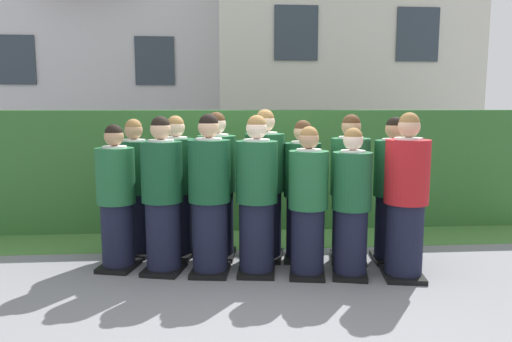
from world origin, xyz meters
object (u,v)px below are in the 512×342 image
Objects in this scene: student_rear_row_2 at (217,189)px; student_front_row_4 at (308,206)px; student_rear_row_3 at (265,189)px; student_rear_row_5 at (349,192)px; student_rear_row_0 at (136,191)px; student_front_row_1 at (163,199)px; student_front_row_2 at (210,199)px; student_front_row_5 at (351,207)px; student_rear_row_1 at (177,190)px; student_front_row_0 at (117,201)px; student_in_red_blazer at (406,200)px; student_rear_row_4 at (302,194)px; student_front_row_3 at (257,199)px; student_rear_row_6 at (392,193)px.

student_front_row_4 is at bearing -36.77° from student_rear_row_2.
student_rear_row_3 is 0.95m from student_rear_row_5.
student_rear_row_0 is 0.94× the size of student_rear_row_3.
student_front_row_2 is (0.49, -0.08, 0.01)m from student_front_row_1.
student_rear_row_2 reaches higher than student_rear_row_5.
student_front_row_1 reaches higher than student_front_row_5.
student_rear_row_5 is at bearing 76.69° from student_front_row_5.
student_rear_row_1 is at bearing 169.67° from student_rear_row_2.
student_rear_row_0 is at bearing 76.74° from student_front_row_0.
student_front_row_0 is 0.93× the size of student_in_red_blazer.
student_front_row_1 reaches higher than student_rear_row_4.
student_front_row_3 is at bearing -29.14° from student_rear_row_0.
student_rear_row_1 is at bearing 171.06° from student_rear_row_6.
student_front_row_2 reaches higher than student_rear_row_0.
student_front_row_0 is 0.91× the size of student_rear_row_3.
student_in_red_blazer is 1.03× the size of student_rear_row_6.
student_front_row_1 is at bearing 172.73° from student_front_row_3.
student_front_row_0 is at bearing -172.02° from student_rear_row_3.
student_front_row_2 is 1.01× the size of student_rear_row_5.
student_rear_row_5 is (0.12, 0.50, 0.06)m from student_front_row_5.
student_rear_row_3 is at bearing 170.59° from student_rear_row_5.
student_rear_row_0 is at bearing 158.24° from student_front_row_5.
student_front_row_3 is (0.48, -0.04, -0.01)m from student_front_row_2.
student_rear_row_2 is (0.46, -0.08, 0.02)m from student_rear_row_1.
student_front_row_1 is 2.49m from student_in_red_blazer.
student_rear_row_6 is (2.42, -0.38, -0.00)m from student_rear_row_1.
student_in_red_blazer is 1.03× the size of student_rear_row_1.
student_front_row_5 is 0.96× the size of student_rear_row_0.
student_front_row_4 reaches higher than student_front_row_5.
student_rear_row_1 is at bearing 121.96° from student_front_row_2.
student_front_row_3 is 0.68m from student_rear_row_4.
student_front_row_2 is at bearing 171.25° from student_front_row_4.
student_rear_row_0 is (-1.88, 0.87, 0.03)m from student_front_row_4.
student_rear_row_3 is (-0.38, 0.60, 0.08)m from student_front_row_4.
student_front_row_4 is at bearing -24.90° from student_rear_row_0.
student_front_row_3 is 1.57m from student_rear_row_6.
student_rear_row_2 reaches higher than student_rear_row_4.
student_rear_row_0 is (-0.38, 0.63, -0.02)m from student_front_row_1.
student_rear_row_1 is at bearing 79.22° from student_front_row_1.
student_rear_row_1 is 2.45m from student_rear_row_6.
student_rear_row_0 is (-1.36, 0.76, -0.03)m from student_front_row_3.
student_in_red_blazer reaches higher than student_front_row_0.
student_front_row_1 is 0.73m from student_rear_row_2.
student_front_row_4 is at bearing -93.37° from student_rear_row_4.
student_rear_row_4 is 0.53m from student_rear_row_5.
student_front_row_3 is at bearing 167.65° from student_front_row_4.
student_front_row_2 reaches higher than student_front_row_3.
student_front_row_2 is 1.45m from student_front_row_5.
student_front_row_0 is at bearing 167.49° from student_front_row_2.
student_rear_row_5 is at bearing 1.58° from student_front_row_0.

